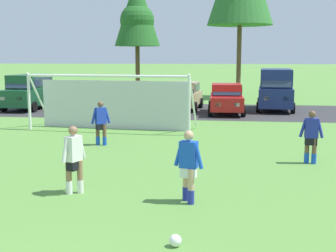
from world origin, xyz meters
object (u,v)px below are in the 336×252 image
object	(u,v)px
player_winger_right	(74,160)
parked_car_slot_left	(82,94)
soccer_ball	(175,241)
player_striker_near	(101,123)
player_winger_left	(311,137)
parked_car_slot_center_right	(226,99)
parked_car_slot_far_left	(29,92)
parked_car_slot_right	(276,88)
parked_car_slot_center_left	(131,95)
player_defender_far	(188,167)
soccer_goal	(112,101)
parked_car_slot_center	(184,96)

from	to	relation	value
player_winger_right	parked_car_slot_left	size ratio (longest dim) A/B	0.38
soccer_ball	player_striker_near	xyz separation A→B (m)	(-3.83, 8.86, 0.71)
soccer_ball	player_winger_left	world-z (taller)	player_winger_left
player_winger_right	parked_car_slot_center_right	size ratio (longest dim) A/B	0.38
player_winger_right	parked_car_slot_left	world-z (taller)	parked_car_slot_left
parked_car_slot_far_left	parked_car_slot_right	distance (m)	15.29
parked_car_slot_far_left	parked_car_slot_center_left	size ratio (longest dim) A/B	1.08
player_striker_near	player_winger_right	size ratio (longest dim) A/B	1.00
player_defender_far	parked_car_slot_far_left	size ratio (longest dim) A/B	0.35
player_striker_near	player_winger_left	size ratio (longest dim) A/B	1.00
player_winger_right	parked_car_slot_center_left	xyz separation A→B (m)	(-2.49, 18.02, 0.05)
soccer_ball	player_defender_far	bearing A→B (deg)	90.05
player_winger_right	parked_car_slot_left	distance (m)	19.19
player_striker_near	parked_car_slot_center_right	size ratio (longest dim) A/B	0.38
parked_car_slot_far_left	parked_car_slot_center_right	xyz separation A→B (m)	(12.23, -0.69, -0.24)
soccer_goal	player_defender_far	size ratio (longest dim) A/B	4.61
soccer_ball	soccer_goal	bearing A→B (deg)	109.11
soccer_goal	parked_car_slot_center_left	size ratio (longest dim) A/B	1.76
player_winger_left	parked_car_slot_center_right	world-z (taller)	parked_car_slot_center_right
player_striker_near	parked_car_slot_center_right	world-z (taller)	parked_car_slot_center_right
soccer_ball	parked_car_slot_right	xyz separation A→B (m)	(3.67, 21.35, 1.23)
player_winger_left	parked_car_slot_left	distance (m)	18.60
parked_car_slot_center_left	player_defender_far	bearing A→B (deg)	-74.00
player_striker_near	player_winger_right	xyz separation A→B (m)	(1.06, -6.05, 0.00)
player_striker_near	player_winger_right	distance (m)	6.15
parked_car_slot_far_left	parked_car_slot_center	xyz separation A→B (m)	(9.59, 1.00, -0.24)
soccer_ball	player_defender_far	size ratio (longest dim) A/B	0.13
player_winger_left	parked_car_slot_center_left	bearing A→B (deg)	121.67
player_striker_near	parked_car_slot_center	size ratio (longest dim) A/B	0.38
player_winger_right	parked_car_slot_center_left	world-z (taller)	parked_car_slot_center_left
soccer_ball	player_winger_left	bearing A→B (deg)	63.67
player_winger_left	parked_car_slot_center	bearing A→B (deg)	110.86
parked_car_slot_center	parked_car_slot_center_left	bearing A→B (deg)	179.58
player_defender_far	player_winger_left	world-z (taller)	same
player_striker_near	parked_car_slot_left	xyz separation A→B (m)	(-4.72, 12.24, 0.05)
soccer_ball	player_striker_near	world-z (taller)	player_striker_near
soccer_goal	player_defender_far	distance (m)	10.99
parked_car_slot_center	player_winger_right	bearing A→B (deg)	-92.61
soccer_ball	parked_car_slot_far_left	world-z (taller)	parked_car_slot_far_left
player_winger_left	parked_car_slot_center_right	distance (m)	12.57
parked_car_slot_center_left	parked_car_slot_center_right	distance (m)	6.19
soccer_ball	parked_car_slot_right	size ratio (longest dim) A/B	0.04
soccer_ball	parked_car_slot_center_left	world-z (taller)	parked_car_slot_center_left
soccer_ball	parked_car_slot_left	bearing A→B (deg)	112.05
player_winger_left	parked_car_slot_right	xyz separation A→B (m)	(0.29, 14.52, 0.52)
parked_car_slot_center	parked_car_slot_center_right	size ratio (longest dim) A/B	1.01
soccer_goal	player_winger_left	size ratio (longest dim) A/B	4.61
soccer_goal	parked_car_slot_left	bearing A→B (deg)	116.15
soccer_goal	player_striker_near	bearing A→B (deg)	-81.93
parked_car_slot_far_left	parked_car_slot_center_right	bearing A→B (deg)	-3.24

